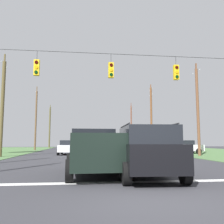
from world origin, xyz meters
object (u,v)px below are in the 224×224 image
suv_black (146,151)px  utility_pole_far_left (2,107)px  distant_car_oncoming (183,147)px  utility_pole_mid_right (198,110)px  distant_car_crossing_white (69,147)px  utility_pole_distant_left (50,127)px  pickup_truck (93,152)px  overhead_signal_span (108,98)px  utility_pole_far_right (151,117)px  utility_pole_near_left (131,125)px  utility_pole_distant_right (36,119)px  distant_car_far_parked (113,146)px

suv_black → utility_pole_far_left: size_ratio=0.51×
distant_car_oncoming → utility_pole_mid_right: bearing=-92.4°
distant_car_oncoming → utility_pole_mid_right: utility_pole_mid_right is taller
distant_car_crossing_white → distant_car_oncoming: size_ratio=1.01×
distant_car_crossing_white → utility_pole_distant_left: utility_pole_distant_left is taller
pickup_truck → overhead_signal_span: bearing=74.7°
distant_car_oncoming → utility_pole_far_left: size_ratio=0.45×
overhead_signal_span → utility_pole_far_right: size_ratio=1.62×
distant_car_crossing_white → utility_pole_near_left: bearing=66.1°
pickup_truck → utility_pole_far_left: 15.65m
utility_pole_mid_right → utility_pole_distant_left: 38.19m
distant_car_oncoming → utility_pole_near_left: (-0.33, 28.28, 4.21)m
pickup_truck → utility_pole_distant_right: size_ratio=0.54×
utility_pole_far_left → utility_pole_distant_right: utility_pole_distant_right is taller
distant_car_oncoming → utility_pole_distant_left: (-18.57, 29.10, 3.80)m
distant_car_far_parked → utility_pole_near_left: bearing=73.8°
distant_car_far_parked → distant_car_oncoming: bearing=-18.1°
utility_pole_far_right → utility_pole_distant_right: utility_pole_far_right is taller
distant_car_crossing_white → utility_pole_mid_right: size_ratio=0.48×
utility_pole_mid_right → utility_pole_distant_left: utility_pole_distant_left is taller
utility_pole_far_left → pickup_truck: bearing=-59.1°
pickup_truck → utility_pole_far_right: bearing=69.4°
distant_car_far_parked → utility_pole_distant_right: 15.74m
utility_pole_far_right → utility_pole_far_left: utility_pole_far_right is taller
distant_car_oncoming → utility_pole_far_right: 12.49m
distant_car_crossing_white → utility_pole_distant_right: bearing=114.0°
utility_pole_near_left → utility_pole_distant_right: size_ratio=1.00×
distant_car_oncoming → utility_pole_distant_left: utility_pole_distant_left is taller
pickup_truck → utility_pole_far_right: utility_pole_far_right is taller
utility_pole_mid_right → utility_pole_near_left: bearing=90.3°
distant_car_crossing_white → distant_car_far_parked: size_ratio=1.01×
overhead_signal_span → pickup_truck: (-1.08, -3.95, -3.09)m
overhead_signal_span → distant_car_oncoming: (9.97, 12.80, -3.27)m
distant_car_oncoming → distant_car_crossing_white: bearing=-179.4°
distant_car_far_parked → utility_pole_distant_left: utility_pole_distant_left is taller
overhead_signal_span → pickup_truck: 5.13m
utility_pole_distant_right → utility_pole_near_left: bearing=39.6°
utility_pole_far_right → pickup_truck: bearing=-110.6°
distant_car_crossing_white → utility_pole_far_left: utility_pole_far_left is taller
utility_pole_far_right → utility_pole_distant_left: (-18.21, 17.46, -0.72)m
overhead_signal_span → utility_pole_near_left: size_ratio=1.70×
pickup_truck → utility_pole_far_left: (-7.82, 13.06, 3.62)m
overhead_signal_span → utility_pole_distant_right: bearing=108.8°
distant_car_oncoming → utility_pole_distant_left: bearing=122.5°
overhead_signal_span → utility_pole_near_left: 42.20m
distant_car_oncoming → utility_pole_distant_right: utility_pole_distant_right is taller
utility_pole_far_right → utility_pole_distant_left: utility_pole_far_right is taller
distant_car_oncoming → distant_car_far_parked: size_ratio=1.00×
overhead_signal_span → utility_pole_far_left: size_ratio=1.80×
distant_car_oncoming → utility_pole_near_left: size_ratio=0.43×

